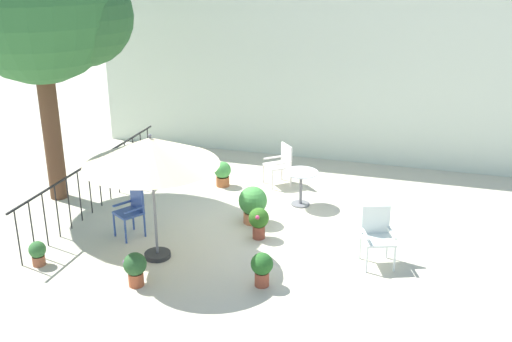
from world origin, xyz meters
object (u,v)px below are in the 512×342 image
object	(u,v)px
patio_chair_0	(281,162)
patio_chair_1	(377,233)
cafe_table_0	(301,182)
potted_plant_4	(262,267)
potted_plant_5	(253,203)
potted_plant_1	(38,252)
potted_plant_2	(259,221)
potted_plant_0	(135,267)
potted_plant_3	(223,173)
patio_umbrella_0	(151,152)
patio_chair_2	(132,207)

from	to	relation	value
patio_chair_0	patio_chair_1	distance (m)	3.76
cafe_table_0	potted_plant_4	bearing A→B (deg)	-87.93
patio_chair_0	potted_plant_5	distance (m)	2.04
potted_plant_1	potted_plant_2	distance (m)	3.74
potted_plant_0	potted_plant_5	xyz separation A→B (m)	(1.06, 2.68, 0.08)
patio_chair_1	potted_plant_3	world-z (taller)	patio_chair_1
patio_umbrella_0	patio_chair_1	size ratio (longest dim) A/B	2.27
patio_chair_2	potted_plant_4	distance (m)	2.88
patio_chair_2	cafe_table_0	bearing A→B (deg)	40.31
patio_umbrella_0	potted_plant_5	world-z (taller)	patio_umbrella_0
cafe_table_0	potted_plant_1	xyz separation A→B (m)	(-3.56, -3.63, -0.26)
potted_plant_4	potted_plant_0	bearing A→B (deg)	-163.38
patio_umbrella_0	potted_plant_4	bearing A→B (deg)	-10.57
patio_umbrella_0	potted_plant_0	distance (m)	1.80
patio_chair_1	potted_plant_4	bearing A→B (deg)	-142.14
potted_plant_0	potted_plant_2	size ratio (longest dim) A/B	0.96
patio_chair_0	cafe_table_0	bearing A→B (deg)	-55.54
patio_chair_0	potted_plant_0	size ratio (longest dim) A/B	1.62
cafe_table_0	potted_plant_0	world-z (taller)	cafe_table_0
patio_chair_0	patio_chair_1	xyz separation A→B (m)	(2.37, -2.92, 0.03)
cafe_table_0	patio_chair_2	bearing A→B (deg)	-139.69
patio_chair_1	potted_plant_3	bearing A→B (deg)	145.27
cafe_table_0	potted_plant_5	distance (m)	1.26
potted_plant_3	potted_plant_5	xyz separation A→B (m)	(1.16, -1.57, 0.10)
potted_plant_1	potted_plant_5	size ratio (longest dim) A/B	0.59
patio_chair_2	patio_chair_1	bearing A→B (deg)	3.25
patio_umbrella_0	patio_chair_2	size ratio (longest dim) A/B	2.30
patio_chair_2	potted_plant_3	xyz separation A→B (m)	(0.74, 2.70, -0.25)
potted_plant_0	potted_plant_4	distance (m)	1.94
potted_plant_2	potted_plant_5	size ratio (longest dim) A/B	0.80
patio_chair_1	potted_plant_5	size ratio (longest dim) A/B	1.34
patio_chair_1	potted_plant_2	world-z (taller)	patio_chair_1
patio_chair_0	potted_plant_4	world-z (taller)	patio_chair_0
patio_chair_1	potted_plant_0	bearing A→B (deg)	-152.56
potted_plant_0	potted_plant_1	distance (m)	1.83
potted_plant_0	patio_chair_2	bearing A→B (deg)	118.49
potted_plant_3	potted_plant_5	distance (m)	1.96
cafe_table_0	potted_plant_3	distance (m)	1.92
potted_plant_0	potted_plant_4	xyz separation A→B (m)	(1.86, 0.55, 0.00)
potted_plant_4	potted_plant_5	size ratio (longest dim) A/B	0.77
potted_plant_1	patio_chair_0	bearing A→B (deg)	57.78
patio_chair_0	patio_umbrella_0	bearing A→B (deg)	-106.87
patio_umbrella_0	cafe_table_0	bearing A→B (deg)	57.23
patio_chair_0	potted_plant_2	size ratio (longest dim) A/B	1.55
patio_chair_2	potted_plant_1	world-z (taller)	patio_chair_2
patio_chair_1	potted_plant_0	distance (m)	3.89
cafe_table_0	potted_plant_3	size ratio (longest dim) A/B	1.30
patio_chair_0	potted_plant_5	size ratio (longest dim) A/B	1.25
patio_chair_2	potted_plant_1	distance (m)	1.77
patio_umbrella_0	cafe_table_0	world-z (taller)	patio_umbrella_0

